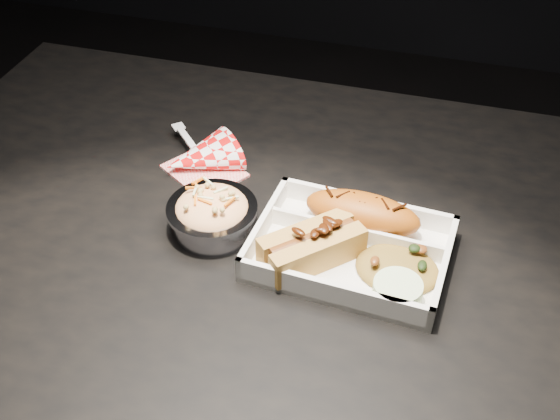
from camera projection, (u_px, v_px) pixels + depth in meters
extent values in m
cube|color=black|center=(277.00, 235.00, 0.98)|extent=(1.20, 0.80, 0.03)
cylinder|color=black|center=(89.00, 211.00, 1.60)|extent=(0.05, 0.05, 0.72)
cube|color=white|center=(350.00, 256.00, 0.92)|extent=(0.26, 0.20, 0.01)
cube|color=white|center=(367.00, 208.00, 0.97)|extent=(0.25, 0.03, 0.04)
cube|color=white|center=(331.00, 294.00, 0.85)|extent=(0.25, 0.03, 0.04)
cube|color=white|center=(264.00, 227.00, 0.94)|extent=(0.02, 0.18, 0.04)
cube|color=white|center=(443.00, 271.00, 0.88)|extent=(0.02, 0.18, 0.04)
cube|color=white|center=(355.00, 237.00, 0.93)|extent=(0.23, 0.02, 0.03)
ellipsoid|color=#A34E10|center=(362.00, 213.00, 0.94)|extent=(0.16, 0.07, 0.05)
cube|color=#BC8B40|center=(319.00, 255.00, 0.89)|extent=(0.11, 0.11, 0.04)
cube|color=#BC8B40|center=(305.00, 239.00, 0.91)|extent=(0.11, 0.11, 0.04)
cylinder|color=brown|center=(312.00, 242.00, 0.89)|extent=(0.10, 0.10, 0.03)
ellipsoid|color=olive|center=(398.00, 262.00, 0.89)|extent=(0.11, 0.10, 0.03)
cylinder|color=beige|center=(397.00, 292.00, 0.85)|extent=(0.06, 0.06, 0.03)
cylinder|color=silver|center=(213.00, 219.00, 0.96)|extent=(0.11, 0.11, 0.04)
cylinder|color=silver|center=(212.00, 208.00, 0.94)|extent=(0.12, 0.12, 0.01)
ellipsoid|color=beige|center=(212.00, 208.00, 0.94)|extent=(0.10, 0.10, 0.04)
cube|color=red|center=(204.00, 171.00, 1.07)|extent=(0.14, 0.14, 0.00)
cone|color=red|center=(200.00, 158.00, 1.07)|extent=(0.15, 0.15, 0.10)
cube|color=white|center=(186.00, 138.00, 1.10)|extent=(0.05, 0.05, 0.00)
cube|color=white|center=(178.00, 127.00, 1.12)|extent=(0.03, 0.03, 0.00)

